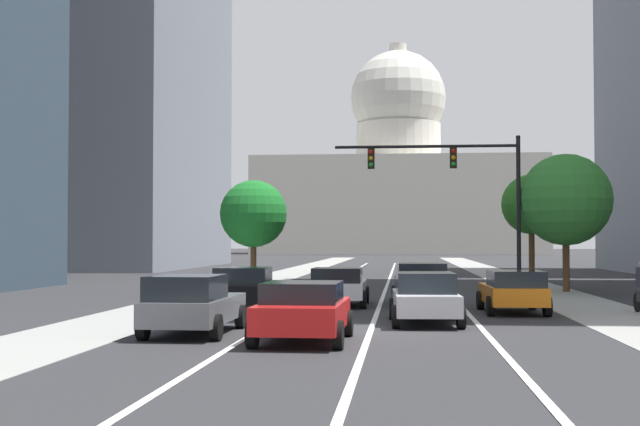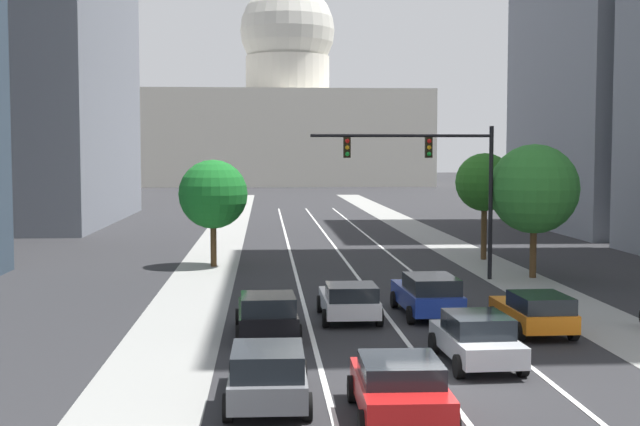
# 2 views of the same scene
# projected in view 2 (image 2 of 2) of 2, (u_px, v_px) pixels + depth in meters

# --- Properties ---
(ground_plane) EXTENTS (400.00, 400.00, 0.00)m
(ground_plane) POSITION_uv_depth(u_px,v_px,m) (326.00, 235.00, 61.52)
(ground_plane) COLOR #2B2B2D
(sidewalk_left) EXTENTS (3.15, 130.00, 0.01)m
(sidewalk_left) POSITION_uv_depth(u_px,v_px,m) (220.00, 243.00, 56.05)
(sidewalk_left) COLOR gray
(sidewalk_left) RESTS_ON ground
(sidewalk_right) EXTENTS (3.15, 130.00, 0.01)m
(sidewalk_right) POSITION_uv_depth(u_px,v_px,m) (441.00, 242.00, 57.03)
(sidewalk_right) COLOR gray
(sidewalk_right) RESTS_ON ground
(lane_stripe_left) EXTENTS (0.16, 90.00, 0.01)m
(lane_stripe_left) POSITION_uv_depth(u_px,v_px,m) (293.00, 262.00, 46.39)
(lane_stripe_left) COLOR white
(lane_stripe_left) RESTS_ON ground
(lane_stripe_center) EXTENTS (0.16, 90.00, 0.01)m
(lane_stripe_center) POSITION_uv_depth(u_px,v_px,m) (346.00, 261.00, 46.59)
(lane_stripe_center) COLOR white
(lane_stripe_center) RESTS_ON ground
(lane_stripe_right) EXTENTS (0.16, 90.00, 0.01)m
(lane_stripe_right) POSITION_uv_depth(u_px,v_px,m) (399.00, 261.00, 46.78)
(lane_stripe_right) COLOR white
(lane_stripe_right) RESTS_ON ground
(office_tower_far_left) EXTENTS (17.42, 29.98, 37.30)m
(office_tower_far_left) POSITION_uv_depth(u_px,v_px,m) (14.00, 4.00, 72.19)
(office_tower_far_left) COLOR gray
(office_tower_far_left) RESTS_ON ground
(capitol_building) EXTENTS (52.27, 23.18, 39.08)m
(capitol_building) POSITION_uv_depth(u_px,v_px,m) (288.00, 114.00, 159.19)
(capitol_building) COLOR beige
(capitol_building) RESTS_ON ground
(car_white) EXTENTS (2.10, 4.03, 1.41)m
(car_white) POSITION_uv_depth(u_px,v_px,m) (349.00, 300.00, 30.11)
(car_white) COLOR silver
(car_white) RESTS_ON ground
(car_silver) EXTENTS (2.09, 4.13, 1.47)m
(car_silver) POSITION_uv_depth(u_px,v_px,m) (476.00, 338.00, 23.79)
(car_silver) COLOR #B2B5BA
(car_silver) RESTS_ON ground
(car_black) EXTENTS (2.17, 4.22, 1.49)m
(car_black) POSITION_uv_depth(u_px,v_px,m) (267.00, 314.00, 27.41)
(car_black) COLOR black
(car_black) RESTS_ON ground
(car_red) EXTENTS (2.16, 4.03, 1.40)m
(car_red) POSITION_uv_depth(u_px,v_px,m) (400.00, 387.00, 18.90)
(car_red) COLOR red
(car_red) RESTS_ON ground
(car_orange) EXTENTS (2.07, 4.05, 1.41)m
(car_orange) POSITION_uv_depth(u_px,v_px,m) (534.00, 311.00, 27.90)
(car_orange) COLOR orange
(car_orange) RESTS_ON ground
(car_blue) EXTENTS (2.14, 4.67, 1.57)m
(car_blue) POSITION_uv_depth(u_px,v_px,m) (428.00, 294.00, 30.90)
(car_blue) COLOR #1E389E
(car_blue) RESTS_ON ground
(car_gray) EXTENTS (2.02, 4.41, 1.52)m
(car_gray) POSITION_uv_depth(u_px,v_px,m) (268.00, 372.00, 20.00)
(car_gray) COLOR slate
(car_gray) RESTS_ON ground
(traffic_signal_mast) EXTENTS (8.61, 0.39, 7.24)m
(traffic_signal_mast) POSITION_uv_depth(u_px,v_px,m) (436.00, 169.00, 39.53)
(traffic_signal_mast) COLOR black
(traffic_signal_mast) RESTS_ON ground
(street_tree_mid_left) EXTENTS (3.62, 3.62, 5.63)m
(street_tree_mid_left) POSITION_uv_depth(u_px,v_px,m) (213.00, 194.00, 44.27)
(street_tree_mid_left) COLOR #51381E
(street_tree_mid_left) RESTS_ON ground
(street_tree_near_right) EXTENTS (3.25, 3.25, 5.98)m
(street_tree_near_right) POSITION_uv_depth(u_px,v_px,m) (485.00, 183.00, 47.19)
(street_tree_near_right) COLOR #51381E
(street_tree_near_right) RESTS_ON ground
(street_tree_far_right) EXTENTS (4.26, 4.26, 6.40)m
(street_tree_far_right) POSITION_uv_depth(u_px,v_px,m) (534.00, 189.00, 40.23)
(street_tree_far_right) COLOR #51381E
(street_tree_far_right) RESTS_ON ground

